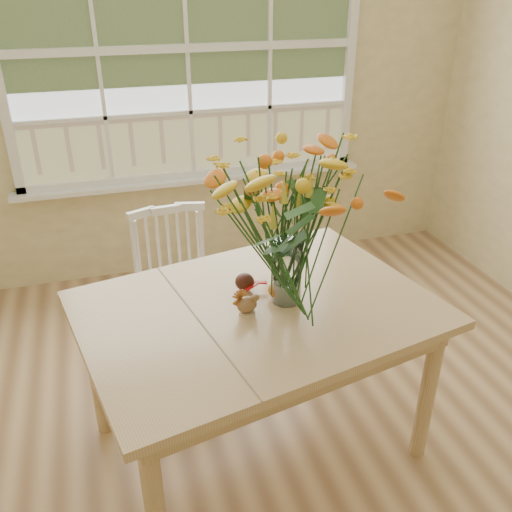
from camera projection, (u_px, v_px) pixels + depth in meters
name	position (u px, v px, depth m)	size (l,w,h in m)	color
floor	(305.00, 509.00, 2.24)	(4.00, 4.50, 0.01)	#8F6945
wall_back	(188.00, 80.00, 3.53)	(4.00, 0.02, 2.70)	#C9B980
window	(187.00, 51.00, 3.41)	(2.42, 0.12, 1.74)	silver
dining_table	(257.00, 324.00, 2.26)	(1.58, 1.27, 0.75)	tan
windsor_chair	(175.00, 281.00, 2.92)	(0.44, 0.42, 0.87)	white
flower_vase	(289.00, 211.00, 2.07)	(0.56, 0.56, 0.67)	white
pumpkin	(279.00, 291.00, 2.26)	(0.09, 0.09, 0.07)	#C14816
turkey_figurine	(247.00, 305.00, 2.15)	(0.09, 0.08, 0.11)	#CCB78C
dark_gourd	(245.00, 283.00, 2.31)	(0.12, 0.08, 0.07)	#38160F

